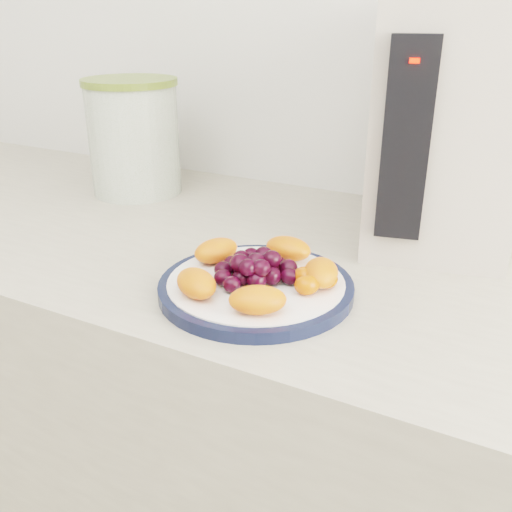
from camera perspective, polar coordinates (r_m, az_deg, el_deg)
The scene contains 10 objects.
counter at distance 1.10m, azimuth 1.84°, elevation -21.23°, with size 3.50×0.60×0.90m, color #AFA693.
cabinet_face at distance 1.12m, azimuth 1.82°, elevation -22.32°, with size 3.48×0.58×0.84m, color #A0795A.
plate_rim at distance 0.70m, azimuth 0.00°, elevation -3.17°, with size 0.24×0.24×0.01m, color #121933.
plate_face at distance 0.70m, azimuth 0.00°, elevation -3.10°, with size 0.22×0.22×0.02m, color white.
canister at distance 1.10m, azimuth -12.08°, elevation 11.24°, with size 0.16×0.16×0.20m, color #34571E.
canister_lid at distance 1.08m, azimuth -12.56°, elevation 16.65°, with size 0.17×0.17×0.01m, color olive.
appliance_body at distance 0.88m, azimuth 18.26°, elevation 12.18°, with size 0.19×0.27×0.34m, color #B3A99D.
appliance_panel at distance 0.74m, azimuth 14.78°, elevation 10.99°, with size 0.06×0.02×0.25m, color black.
appliance_led at distance 0.72m, azimuth 15.57°, elevation 18.31°, with size 0.01×0.01×0.01m, color #FF0C05.
fruit_plate at distance 0.69m, azimuth 0.38°, elevation -1.35°, with size 0.21×0.20×0.04m.
Camera 1 is at (0.33, 0.50, 1.22)m, focal length 40.00 mm.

